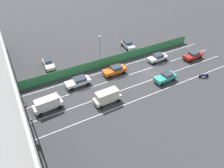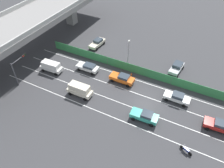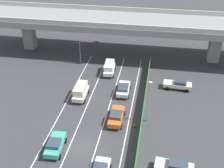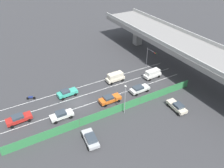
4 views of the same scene
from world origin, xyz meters
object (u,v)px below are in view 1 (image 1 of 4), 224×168
Objects in this scene: car_van_white at (48,103)px; car_hatchback_white at (78,81)px; car_sedan_white at (158,57)px; traffic_cone at (111,65)px; car_taxi_orange at (115,70)px; parked_wagon_silver at (128,44)px; street_lamp at (100,47)px; traffic_light at (31,120)px; car_sedan_red at (193,55)px; parked_sedan_cream at (48,63)px; car_taxi_teal at (165,77)px; motorcycle at (204,75)px; car_van_cream at (107,96)px.

car_hatchback_white is at bearing -61.26° from car_van_white.
car_sedan_white reaches higher than traffic_cone.
parked_wagon_silver is (8.10, -8.20, 0.00)m from car_taxi_orange.
street_lamp reaches higher than car_van_white.
street_lamp reaches higher than car_taxi_orange.
car_hatchback_white is 8.74m from traffic_cone.
car_sedan_red is at bearing -81.33° from traffic_light.
car_hatchback_white is at bearing -161.20° from parked_sedan_cream.
car_taxi_teal is at bearing -145.65° from traffic_cone.
motorcycle is (-2.70, -7.22, -0.45)m from car_taxi_teal.
car_taxi_teal is 7.72m from motorcycle.
car_van_cream reaches higher than car_hatchback_white.
car_hatchback_white is 6.97× the size of traffic_cone.
street_lamp is (7.90, -13.05, 2.80)m from car_van_white.
car_van_white is at bearing 90.75° from car_sedan_red.
car_taxi_teal is 0.98× the size of car_van_cream.
car_taxi_teal reaches higher than car_sedan_white.
car_taxi_orange is at bearing -75.79° from car_van_white.
traffic_light reaches higher than parked_sedan_cream.
car_sedan_white is 8.56m from parked_wagon_silver.
car_sedan_red is 31.74m from car_van_white.
parked_sedan_cream is (12.30, -3.38, -0.31)m from car_van_white.
car_hatchback_white is at bearing -48.11° from traffic_light.
car_taxi_teal is 24.16m from traffic_light.
car_sedan_red is at bearing -108.70° from traffic_cone.
car_sedan_red is at bearing -72.17° from car_taxi_teal.
car_hatchback_white is at bearing 90.27° from car_taxi_orange.
street_lamp is (12.77, -16.01, 0.42)m from traffic_light.
car_taxi_teal reaches higher than parked_sedan_cream.
street_lamp is (10.94, 7.94, 3.10)m from car_taxi_teal.
car_taxi_teal is 0.98× the size of car_van_white.
car_hatchback_white is (6.54, 14.61, -0.02)m from car_taxi_teal.
car_taxi_orange reaches higher than car_sedan_red.
car_van_cream reaches higher than car_sedan_red.
traffic_cone is at bearing -57.89° from traffic_light.
parked_wagon_silver is (8.26, 2.27, 0.03)m from car_sedan_white.
traffic_cone is at bearing 48.58° from motorcycle.
car_sedan_red is 18.05m from car_taxi_orange.
traffic_light reaches higher than car_sedan_white.
street_lamp is (4.53, 11.37, 3.12)m from car_sedan_white.
car_taxi_teal is 0.89× the size of traffic_light.
car_taxi_teal is 16.01m from car_hatchback_white.
car_sedan_white is 0.94× the size of parked_sedan_cream.
street_lamp is 4.39m from traffic_cone.
car_taxi_orange is at bearing 134.64° from parked_wagon_silver.
car_sedan_red is 25.55m from car_hatchback_white.
car_van_cream reaches higher than car_sedan_white.
parked_sedan_cream is (0.67, 18.78, -0.03)m from parked_wagon_silver.
motorcycle is 30.70m from parked_sedan_cream.
car_sedan_red is 1.01× the size of car_taxi_orange.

